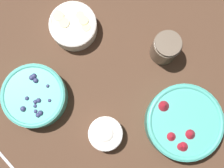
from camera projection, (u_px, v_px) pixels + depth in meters
name	position (u px, v px, depth m)	size (l,w,h in m)	color
ground_plane	(104.00, 106.00, 0.92)	(4.00, 4.00, 0.00)	#4C3323
bowl_strawberries	(183.00, 123.00, 0.88)	(0.21, 0.21, 0.09)	#47AD9E
bowl_blueberries	(34.00, 96.00, 0.89)	(0.18, 0.18, 0.07)	#47AD9E
bowl_bananas	(73.00, 26.00, 0.93)	(0.14, 0.14, 0.06)	silver
bowl_cream	(105.00, 134.00, 0.88)	(0.10, 0.10, 0.06)	white
jar_chocolate	(165.00, 48.00, 0.90)	(0.08, 0.08, 0.11)	brown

